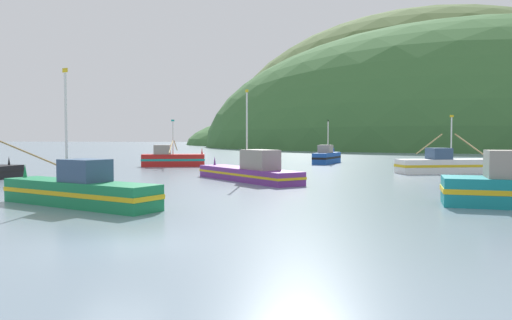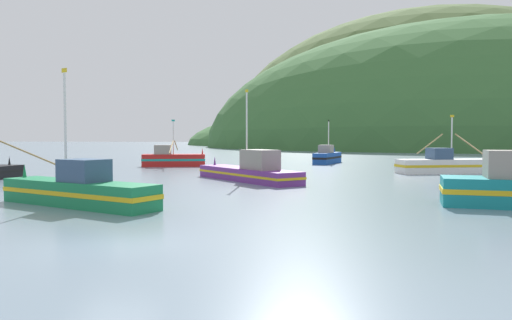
{
  "view_description": "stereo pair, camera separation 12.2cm",
  "coord_description": "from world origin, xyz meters",
  "px_view_note": "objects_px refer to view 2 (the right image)",
  "views": [
    {
      "loc": [
        7.14,
        -13.36,
        3.23
      ],
      "look_at": [
        -1.1,
        25.01,
        1.4
      ],
      "focal_mm": 34.43,
      "sensor_mm": 36.0,
      "label": 1
    },
    {
      "loc": [
        7.26,
        -13.33,
        3.23
      ],
      "look_at": [
        -1.1,
        25.01,
        1.4
      ],
      "focal_mm": 34.43,
      "sensor_mm": 36.0,
      "label": 2
    }
  ],
  "objects_px": {
    "fishing_boat_red": "(173,159)",
    "fishing_boat_blue": "(327,157)",
    "fishing_boat_purple": "(249,171)",
    "fishing_boat_green": "(78,190)",
    "fishing_boat_white": "(447,165)"
  },
  "relations": [
    {
      "from": "fishing_boat_white",
      "to": "fishing_boat_red",
      "type": "distance_m",
      "value": 28.29
    },
    {
      "from": "fishing_boat_red",
      "to": "fishing_boat_green",
      "type": "relative_size",
      "value": 1.25
    },
    {
      "from": "fishing_boat_white",
      "to": "fishing_boat_blue",
      "type": "relative_size",
      "value": 1.58
    },
    {
      "from": "fishing_boat_purple",
      "to": "fishing_boat_red",
      "type": "xyz_separation_m",
      "value": [
        -12.36,
        15.73,
        0.14
      ]
    },
    {
      "from": "fishing_boat_red",
      "to": "fishing_boat_blue",
      "type": "xyz_separation_m",
      "value": [
        16.29,
        9.62,
        -0.03
      ]
    },
    {
      "from": "fishing_boat_purple",
      "to": "fishing_boat_white",
      "type": "bearing_deg",
      "value": -98.85
    },
    {
      "from": "fishing_boat_red",
      "to": "fishing_boat_blue",
      "type": "distance_m",
      "value": 18.92
    },
    {
      "from": "fishing_boat_purple",
      "to": "fishing_boat_green",
      "type": "xyz_separation_m",
      "value": [
        -4.87,
        -14.52,
        0.04
      ]
    },
    {
      "from": "fishing_boat_red",
      "to": "fishing_boat_blue",
      "type": "bearing_deg",
      "value": 13.02
    },
    {
      "from": "fishing_boat_blue",
      "to": "fishing_boat_green",
      "type": "xyz_separation_m",
      "value": [
        -8.8,
        -39.87,
        -0.07
      ]
    },
    {
      "from": "fishing_boat_purple",
      "to": "fishing_boat_white",
      "type": "distance_m",
      "value": 19.25
    },
    {
      "from": "fishing_boat_purple",
      "to": "fishing_boat_blue",
      "type": "relative_size",
      "value": 1.34
    },
    {
      "from": "fishing_boat_purple",
      "to": "fishing_boat_red",
      "type": "bearing_deg",
      "value": -6.66
    },
    {
      "from": "fishing_boat_purple",
      "to": "fishing_boat_red",
      "type": "height_order",
      "value": "fishing_boat_purple"
    },
    {
      "from": "fishing_boat_red",
      "to": "fishing_boat_green",
      "type": "xyz_separation_m",
      "value": [
        7.49,
        -30.25,
        -0.11
      ]
    }
  ]
}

